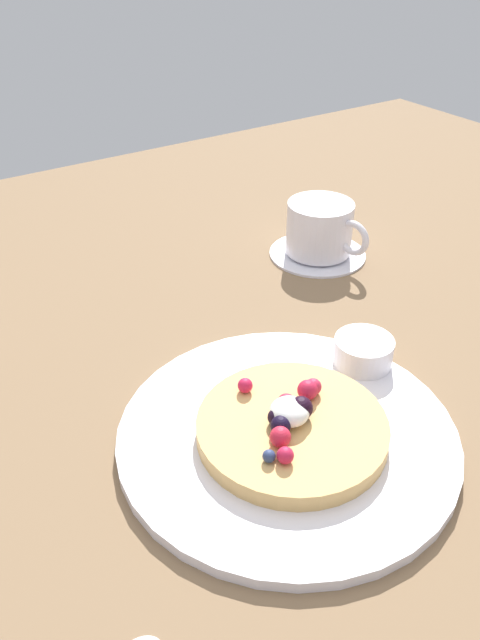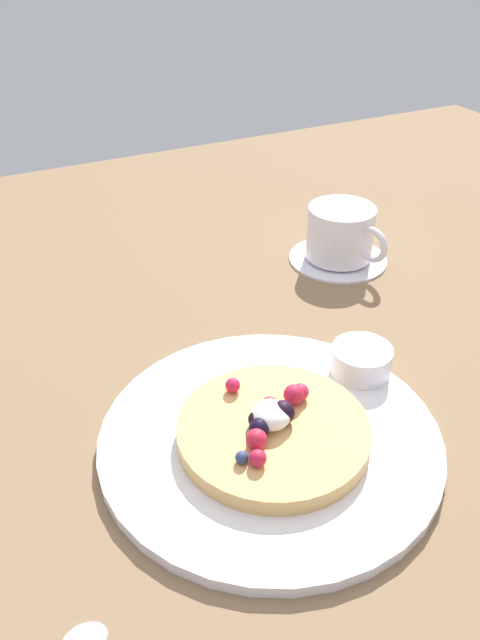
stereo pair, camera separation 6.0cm
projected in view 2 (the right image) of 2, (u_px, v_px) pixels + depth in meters
ground_plane at (176, 377)px, 62.11cm from camera, size 178.50×117.61×3.00cm
pancake_plate at (270, 438)px, 52.23cm from camera, size 28.26×28.26×1.06cm
pancake_with_berries at (273, 430)px, 50.88cm from camera, size 15.68×15.68×3.51cm
syrup_ramekin at (361, 360)px, 57.93cm from camera, size 5.56×5.56×2.64cm
coffee_saucer at (338, 258)px, 78.77cm from camera, size 12.15×12.15×0.60cm
coffee_cup at (341, 232)px, 76.63cm from camera, size 8.16×11.29×6.44cm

